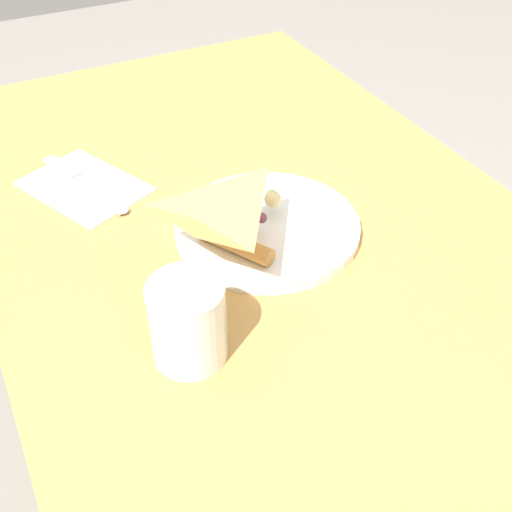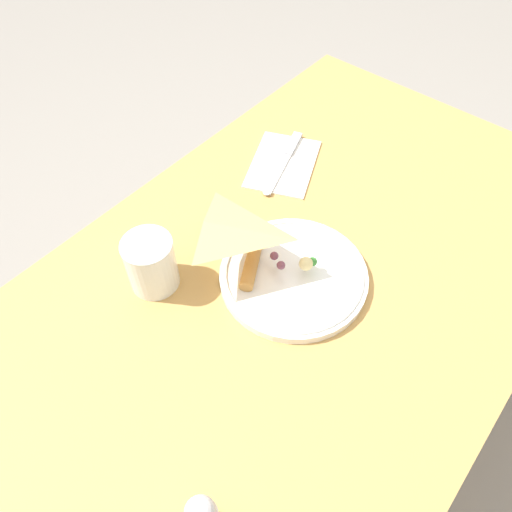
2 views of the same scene
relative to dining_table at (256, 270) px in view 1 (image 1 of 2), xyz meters
name	(u,v)px [view 1 (image 1 of 2)]	position (x,y,z in m)	size (l,w,h in m)	color
ground_plane	(256,482)	(0.00, 0.00, -0.60)	(6.00, 6.00, 0.00)	gray
dining_table	(256,270)	(0.00, 0.00, 0.00)	(1.21, 0.75, 0.70)	tan
plate_pizza	(264,225)	(0.03, 0.00, 0.11)	(0.26, 0.26, 0.06)	white
milk_glass	(188,325)	(0.19, -0.18, 0.14)	(0.08, 0.08, 0.10)	white
napkin_folded	(85,187)	(-0.19, -0.20, 0.10)	(0.22, 0.19, 0.00)	white
butter_knife	(80,181)	(-0.20, -0.20, 0.10)	(0.20, 0.08, 0.01)	#B2B2B7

